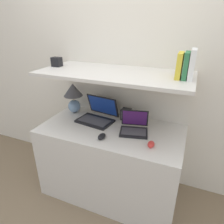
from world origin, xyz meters
name	(u,v)px	position (x,y,z in m)	size (l,w,h in m)	color
ground_plane	(97,214)	(0.00, 0.00, 0.00)	(12.00, 12.00, 0.00)	#7A664C
wall_back	(126,72)	(0.00, 0.74, 1.20)	(6.00, 0.05, 2.40)	silver
desk	(111,161)	(0.00, 0.34, 0.38)	(1.33, 0.67, 0.75)	silver
back_riser	(123,124)	(0.00, 0.69, 0.62)	(1.33, 0.04, 1.24)	silver
shelf	(114,73)	(0.00, 0.41, 1.26)	(1.33, 0.60, 0.03)	silver
table_lamp	(73,95)	(-0.52, 0.53, 0.95)	(0.20, 0.20, 0.32)	#7593B2
laptop_large	(97,116)	(-0.19, 0.45, 0.80)	(0.38, 0.34, 0.23)	black
laptop_small	(134,128)	(0.21, 0.37, 0.79)	(0.29, 0.27, 0.18)	black
computer_mouse	(102,136)	(-0.01, 0.14, 0.77)	(0.06, 0.10, 0.04)	black
second_mouse	(151,144)	(0.41, 0.19, 0.77)	(0.06, 0.09, 0.04)	red
router_box	(126,114)	(0.06, 0.57, 0.81)	(0.09, 0.09, 0.11)	black
book_white	(192,64)	(0.61, 0.41, 1.38)	(0.04, 0.17, 0.22)	silver
book_green	(186,66)	(0.57, 0.41, 1.37)	(0.03, 0.16, 0.20)	#2D7042
book_yellow	(180,66)	(0.53, 0.41, 1.37)	(0.04, 0.16, 0.19)	gold
shelf_gadget	(57,62)	(-0.59, 0.41, 1.31)	(0.09, 0.07, 0.09)	black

